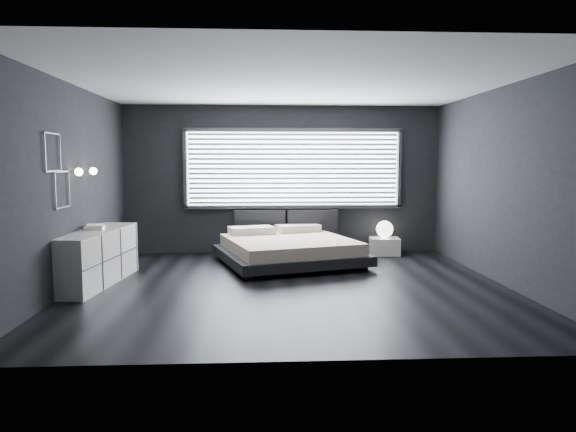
{
  "coord_description": "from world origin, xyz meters",
  "views": [
    {
      "loc": [
        -0.42,
        -7.05,
        1.72
      ],
      "look_at": [
        0.0,
        0.85,
        0.9
      ],
      "focal_mm": 32.0,
      "sensor_mm": 36.0,
      "label": 1
    }
  ],
  "objects": [
    {
      "name": "nightstand",
      "position": [
        1.9,
        2.38,
        0.16
      ],
      "size": [
        0.59,
        0.51,
        0.32
      ],
      "primitive_type": "cube",
      "rotation": [
        0.0,
        0.0,
        -0.1
      ],
      "color": "silver",
      "rests_on": "ground"
    },
    {
      "name": "sconce_near",
      "position": [
        -2.88,
        0.05,
        1.6
      ],
      "size": [
        0.18,
        0.11,
        0.11
      ],
      "color": "silver",
      "rests_on": "ground"
    },
    {
      "name": "dresser",
      "position": [
        -2.78,
        0.28,
        0.39
      ],
      "size": [
        0.76,
        1.98,
        0.77
      ],
      "color": "silver",
      "rests_on": "ground"
    },
    {
      "name": "wall_art_lower",
      "position": [
        -2.98,
        -0.3,
        1.38
      ],
      "size": [
        0.01,
        0.48,
        0.48
      ],
      "color": "#47474C",
      "rests_on": "ground"
    },
    {
      "name": "book_stack",
      "position": [
        -2.8,
        0.38,
        0.8
      ],
      "size": [
        0.31,
        0.38,
        0.07
      ],
      "color": "white",
      "rests_on": "dresser"
    },
    {
      "name": "window",
      "position": [
        0.2,
        2.7,
        1.61
      ],
      "size": [
        4.14,
        0.09,
        1.52
      ],
      "color": "white",
      "rests_on": "ground"
    },
    {
      "name": "bed",
      "position": [
        0.05,
        1.59,
        0.27
      ],
      "size": [
        2.72,
        2.65,
        0.57
      ],
      "color": "black",
      "rests_on": "ground"
    },
    {
      "name": "sconce_far",
      "position": [
        -2.88,
        0.65,
        1.6
      ],
      "size": [
        0.18,
        0.11,
        0.11
      ],
      "color": "silver",
      "rests_on": "ground"
    },
    {
      "name": "orb_lamp",
      "position": [
        1.91,
        2.43,
        0.48
      ],
      "size": [
        0.32,
        0.32,
        0.32
      ],
      "primitive_type": "sphere",
      "color": "white",
      "rests_on": "nightstand"
    },
    {
      "name": "wall_art_upper",
      "position": [
        -2.98,
        -0.55,
        1.85
      ],
      "size": [
        0.01,
        0.48,
        0.48
      ],
      "color": "#47474C",
      "rests_on": "ground"
    },
    {
      "name": "room",
      "position": [
        0.0,
        0.0,
        1.4
      ],
      "size": [
        6.04,
        6.0,
        2.8
      ],
      "color": "black",
      "rests_on": "ground"
    },
    {
      "name": "headboard",
      "position": [
        0.06,
        2.64,
        0.57
      ],
      "size": [
        1.96,
        0.16,
        0.52
      ],
      "color": "black",
      "rests_on": "ground"
    }
  ]
}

